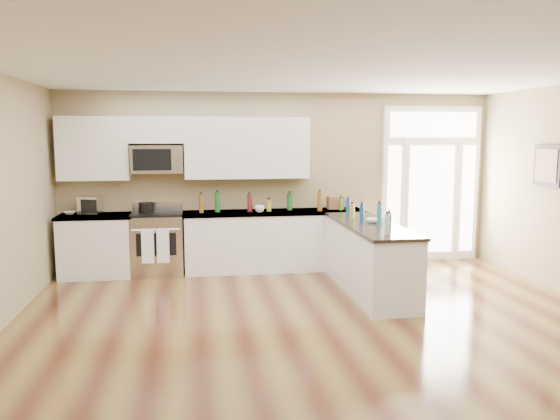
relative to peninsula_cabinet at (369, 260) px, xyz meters
name	(u,v)px	position (x,y,z in m)	size (l,w,h in m)	color
ground	(349,362)	(-0.93, -2.24, -0.43)	(8.00, 8.00, 0.00)	#4A2415
room_shell	(352,180)	(-0.93, -2.24, 1.27)	(8.00, 8.00, 8.00)	#9C8A63
back_cabinet_left	(97,248)	(-3.80, 1.45, 0.00)	(1.10, 0.66, 0.94)	white
back_cabinet_right	(275,242)	(-1.08, 1.45, 0.00)	(2.85, 0.66, 0.94)	white
peninsula_cabinet	(369,260)	(0.00, 0.00, 0.00)	(0.69, 2.32, 0.94)	white
upper_cabinet_left	(94,148)	(-3.81, 1.59, 1.49)	(1.04, 0.33, 0.95)	white
upper_cabinet_right	(247,148)	(-1.50, 1.59, 1.49)	(1.94, 0.33, 0.95)	white
upper_cabinet_short	(156,130)	(-2.88, 1.59, 1.77)	(0.82, 0.33, 0.40)	white
microwave	(157,159)	(-2.88, 1.56, 1.33)	(0.78, 0.41, 0.42)	silver
entry_door	(431,184)	(1.62, 1.71, 0.87)	(1.70, 0.10, 2.60)	white
wall_art_near	(548,166)	(2.54, -0.04, 1.27)	(0.05, 0.58, 0.58)	black
kitchen_range	(158,243)	(-2.90, 1.45, 0.04)	(0.77, 0.69, 1.08)	silver
stockpot	(146,207)	(-3.06, 1.49, 0.60)	(0.22, 0.22, 0.17)	black
toaster_oven	(90,205)	(-3.88, 1.57, 0.64)	(0.31, 0.24, 0.27)	silver
cardboard_box	(335,203)	(-0.07, 1.55, 0.61)	(0.25, 0.18, 0.20)	brown
bowl_left	(70,213)	(-4.18, 1.55, 0.53)	(0.18, 0.18, 0.04)	white
bowl_peninsula	(373,221)	(0.07, 0.07, 0.53)	(0.19, 0.19, 0.06)	white
cup_counter	(260,209)	(-1.34, 1.31, 0.56)	(0.14, 0.14, 0.11)	white
counter_bottles	(297,207)	(-0.82, 0.94, 0.63)	(2.36, 2.45, 0.30)	#19591E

